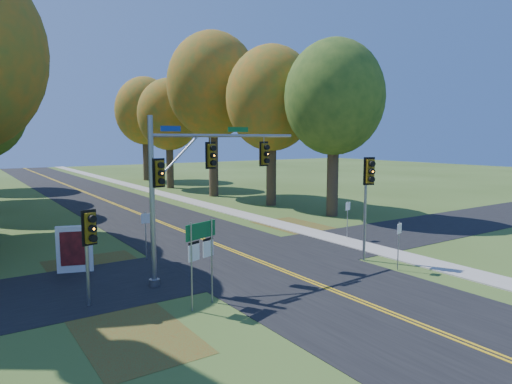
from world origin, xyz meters
TOP-DOWN VIEW (x-y plane):
  - ground at (0.00, 0.00)m, footprint 160.00×160.00m
  - road_main at (0.00, 0.00)m, footprint 8.00×160.00m
  - road_cross at (0.00, 2.00)m, footprint 60.00×6.00m
  - centerline_left at (-0.10, 0.00)m, footprint 0.10×160.00m
  - centerline_right at (0.10, 0.00)m, footprint 0.10×160.00m
  - sidewalk_east at (6.20, 0.00)m, footprint 1.60×160.00m
  - leaf_patch_w_near at (-6.50, 4.00)m, footprint 4.00×6.00m
  - leaf_patch_e at (6.80, 6.00)m, footprint 3.50×8.00m
  - leaf_patch_w_far at (-7.50, -3.00)m, footprint 3.00×5.00m
  - tree_e_a at (11.57, 8.77)m, footprint 7.20×7.20m
  - tree_e_b at (10.97, 15.58)m, footprint 7.60×7.60m
  - tree_e_c at (9.88, 23.69)m, footprint 8.80×8.80m
  - tree_e_d at (9.26, 32.87)m, footprint 7.00×7.00m
  - tree_e_e at (10.47, 43.58)m, footprint 7.80×7.80m
  - traffic_mast at (-3.58, 0.83)m, footprint 7.21×0.96m
  - east_signal_pole at (4.14, -1.36)m, footprint 0.55×0.65m
  - ped_signal_pole at (-7.95, -0.21)m, footprint 0.52×0.61m
  - route_sign_cluster at (-4.81, -2.18)m, footprint 1.32×0.50m
  - info_kiosk at (-7.47, 4.37)m, footprint 1.44×0.66m
  - reg_sign_e_north at (6.79, 2.48)m, footprint 0.41×0.12m
  - reg_sign_e_south at (4.20, -3.12)m, footprint 0.40×0.14m
  - reg_sign_w at (-4.20, 4.68)m, footprint 0.44×0.07m

SIDE VIEW (x-z plane):
  - ground at x=0.00m, z-range 0.00..0.00m
  - leaf_patch_w_near at x=-6.50m, z-range 0.00..0.01m
  - leaf_patch_e at x=6.80m, z-range 0.00..0.01m
  - leaf_patch_w_far at x=-7.50m, z-range 0.00..0.01m
  - road_cross at x=0.00m, z-range 0.00..0.02m
  - road_main at x=0.00m, z-range 0.00..0.02m
  - centerline_left at x=-0.10m, z-range 0.02..0.03m
  - centerline_right at x=0.10m, z-range 0.02..0.03m
  - sidewalk_east at x=6.20m, z-range 0.00..0.06m
  - info_kiosk at x=-7.47m, z-range 0.00..2.01m
  - reg_sign_e_south at x=4.20m, z-range 0.39..2.52m
  - reg_sign_e_north at x=6.79m, z-range 0.40..2.59m
  - reg_sign_w at x=-4.20m, z-range 0.42..2.70m
  - route_sign_cluster at x=-4.81m, z-range 0.61..3.59m
  - ped_signal_pole at x=-7.95m, z-range 0.82..4.17m
  - east_signal_pole at x=4.14m, z-range 1.25..6.10m
  - traffic_mast at x=-3.58m, z-range 0.94..7.49m
  - tree_e_d at x=9.26m, z-range 2.08..14.40m
  - tree_e_a at x=11.57m, z-range 2.16..14.90m
  - tree_e_b at x=10.97m, z-range 2.23..15.56m
  - tree_e_e at x=10.47m, z-range 2.32..16.06m
  - tree_e_c at x=9.88m, z-range 2.77..18.56m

